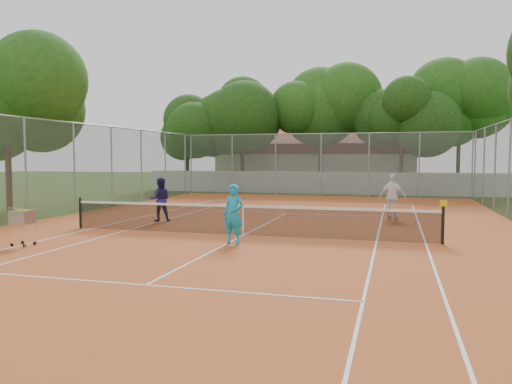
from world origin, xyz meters
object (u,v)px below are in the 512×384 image
(player_near, at_px, (233,214))
(ball_hopper, at_px, (23,227))
(player_far_right, at_px, (393,197))
(player_far_left, at_px, (160,199))
(tennis_net, at_px, (243,220))
(clubhouse, at_px, (318,161))

(player_near, xyz_separation_m, ball_hopper, (-5.52, -1.95, -0.30))
(player_near, height_order, player_far_right, player_far_right)
(player_far_left, xyz_separation_m, player_far_right, (8.68, 3.03, 0.07))
(player_near, bearing_deg, player_far_left, 146.09)
(player_far_left, relative_size, ball_hopper, 1.52)
(ball_hopper, bearing_deg, tennis_net, 35.21)
(player_far_right, relative_size, ball_hopper, 1.65)
(player_far_left, distance_m, ball_hopper, 6.15)
(ball_hopper, bearing_deg, clubhouse, 86.36)
(player_near, distance_m, player_far_left, 5.94)
(clubhouse, bearing_deg, player_far_right, -74.43)
(clubhouse, bearing_deg, ball_hopper, -95.88)
(player_far_left, bearing_deg, player_far_right, 176.17)
(player_near, relative_size, player_far_right, 0.94)
(clubhouse, xyz_separation_m, player_far_right, (6.52, -23.42, -1.27))
(ball_hopper, bearing_deg, player_far_right, 44.77)
(clubhouse, xyz_separation_m, ball_hopper, (-3.35, -32.47, -1.63))
(clubhouse, distance_m, player_far_right, 24.34)
(tennis_net, xyz_separation_m, clubhouse, (-2.00, 29.00, 1.69))
(tennis_net, bearing_deg, player_far_left, 148.39)
(tennis_net, bearing_deg, player_near, -83.44)
(ball_hopper, bearing_deg, player_far_left, 81.03)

